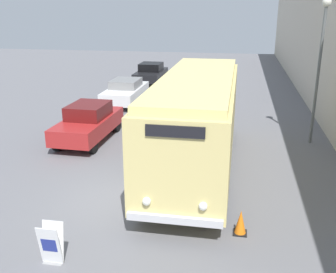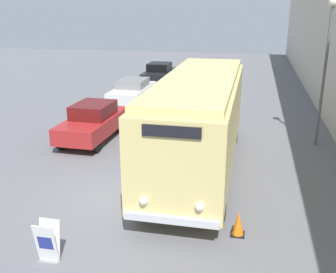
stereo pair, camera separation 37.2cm
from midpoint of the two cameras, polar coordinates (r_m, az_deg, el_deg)
The scene contains 9 objects.
ground_plane at distance 12.27m, azimuth -7.06°, elevation -9.18°, with size 80.00×80.00×0.00m, color slate.
building_wall_right at distance 20.81m, azimuth 22.00°, elevation 12.19°, with size 0.30×60.00×7.71m.
vintage_bus at distance 13.80m, azimuth 3.45°, elevation 2.71°, with size 2.54×9.62×3.41m.
sign_board at distance 9.72m, azimuth -17.67°, elevation -14.71°, with size 0.52×0.38×1.00m.
streetlamp at distance 17.29m, azimuth 20.72°, elevation 11.49°, with size 0.36×0.36×5.97m.
parked_car_near at distance 17.54m, azimuth -12.05°, elevation 2.03°, with size 1.89×4.38×1.63m.
parked_car_mid at distance 24.05m, azimuth -6.63°, elevation 6.54°, with size 1.87×4.53×1.44m.
parked_car_far at distance 30.20m, azimuth -2.86°, elevation 9.15°, with size 1.91×4.11×1.54m.
traffic_cone at distance 10.55m, azimuth 9.47°, elevation -12.19°, with size 0.36×0.36×0.67m.
Camera 1 is at (3.22, -10.37, 5.67)m, focal length 42.00 mm.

